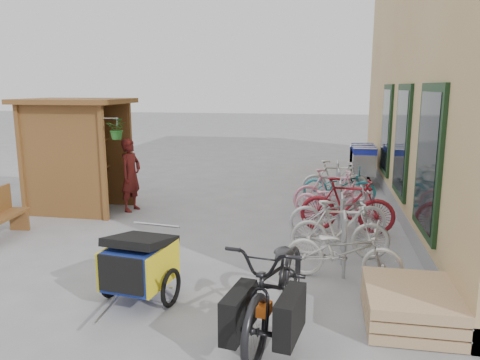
% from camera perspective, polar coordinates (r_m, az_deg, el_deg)
% --- Properties ---
extents(ground, '(80.00, 80.00, 0.00)m').
position_cam_1_polar(ground, '(7.37, -6.02, -9.78)').
color(ground, gray).
extents(kiosk, '(2.49, 1.65, 2.40)m').
position_cam_1_polar(kiosk, '(10.53, -19.71, 4.70)').
color(kiosk, brown).
rests_on(kiosk, ground).
extents(bike_rack, '(0.05, 5.35, 0.86)m').
position_cam_1_polar(bike_rack, '(9.24, 12.08, -2.26)').
color(bike_rack, '#A5A8AD').
rests_on(bike_rack, ground).
extents(pallet_stack, '(1.00, 1.20, 0.40)m').
position_cam_1_polar(pallet_stack, '(5.82, 20.06, -14.15)').
color(pallet_stack, tan).
rests_on(pallet_stack, ground).
extents(shopping_carts, '(0.62, 2.10, 1.12)m').
position_cam_1_polar(shopping_carts, '(13.41, 14.63, 2.40)').
color(shopping_carts, silver).
rests_on(shopping_carts, ground).
extents(child_trailer, '(0.96, 1.56, 0.90)m').
position_cam_1_polar(child_trailer, '(6.03, -12.15, -9.79)').
color(child_trailer, navy).
rests_on(child_trailer, ground).
extents(cargo_bike, '(1.10, 2.25, 1.13)m').
position_cam_1_polar(cargo_bike, '(5.16, 4.54, -12.59)').
color(cargo_bike, black).
rests_on(cargo_bike, ground).
extents(person_kiosk, '(0.50, 0.64, 1.56)m').
position_cam_1_polar(person_kiosk, '(10.29, -13.16, 0.58)').
color(person_kiosk, maroon).
rests_on(person_kiosk, ground).
extents(bike_0, '(1.68, 0.84, 0.85)m').
position_cam_1_polar(bike_0, '(6.66, 12.45, -8.48)').
color(bike_0, silver).
rests_on(bike_0, ground).
extents(bike_1, '(1.54, 0.46, 0.92)m').
position_cam_1_polar(bike_1, '(7.48, 12.09, -5.92)').
color(bike_1, silver).
rests_on(bike_1, ground).
extents(bike_2, '(1.80, 0.89, 0.90)m').
position_cam_1_polar(bike_2, '(8.47, 11.83, -3.94)').
color(bike_2, '#BCBBC1').
rests_on(bike_2, ground).
extents(bike_3, '(1.74, 0.59, 1.03)m').
position_cam_1_polar(bike_3, '(8.78, 12.94, -3.03)').
color(bike_3, maroon).
rests_on(bike_3, ground).
extents(bike_4, '(1.58, 0.74, 0.80)m').
position_cam_1_polar(bike_4, '(9.61, 11.20, -2.42)').
color(bike_4, pink).
rests_on(bike_4, ground).
extents(bike_5, '(1.64, 0.63, 0.96)m').
position_cam_1_polar(bike_5, '(10.00, 11.08, -1.40)').
color(bike_5, pink).
rests_on(bike_5, ground).
extents(bike_6, '(1.67, 0.66, 0.86)m').
position_cam_1_polar(bike_6, '(10.94, 11.99, -0.61)').
color(bike_6, '#1F727E').
rests_on(bike_6, ground).
extents(bike_7, '(1.63, 0.66, 0.95)m').
position_cam_1_polar(bike_7, '(11.26, 11.51, -0.02)').
color(bike_7, silver).
rests_on(bike_7, ground).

